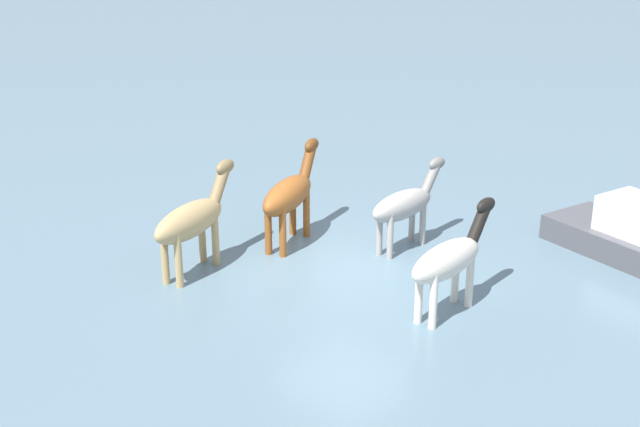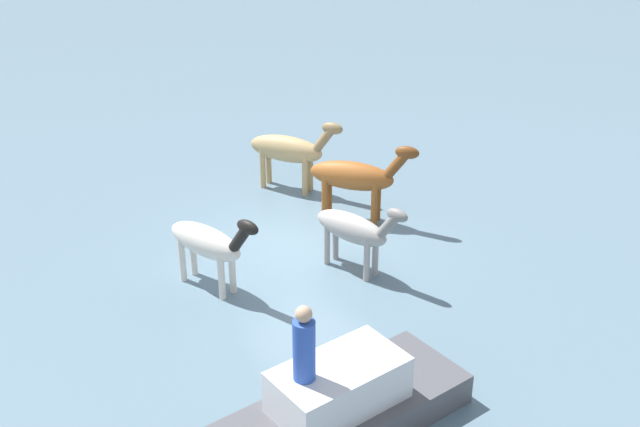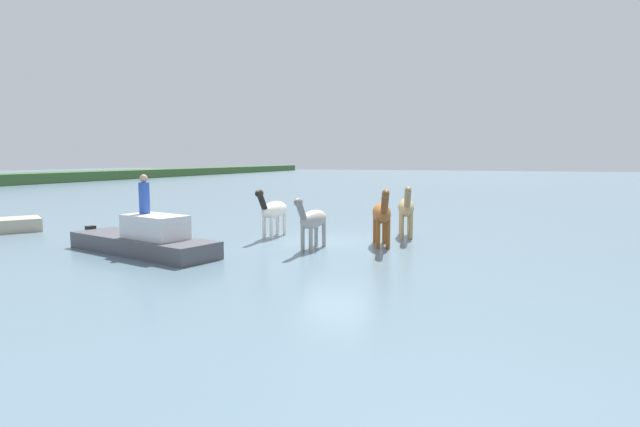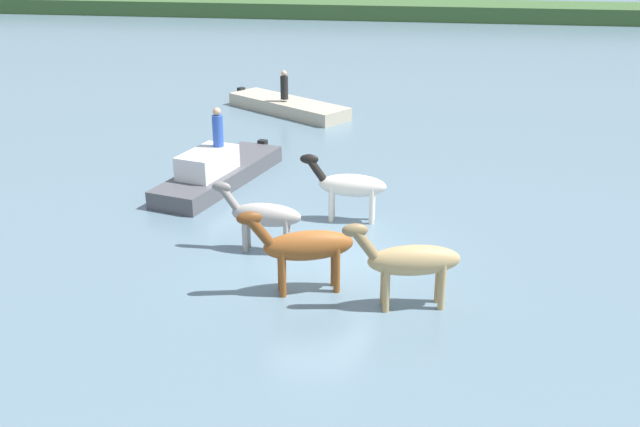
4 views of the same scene
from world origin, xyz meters
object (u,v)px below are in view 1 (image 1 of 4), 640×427
object	(u,v)px
horse_lead	(289,194)
horse_gray_outer	(405,205)
horse_mid_herd	(449,259)
horse_chestnut_trailing	(192,220)

from	to	relation	value
horse_lead	horse_gray_outer	world-z (taller)	horse_lead
horse_lead	horse_mid_herd	bearing A→B (deg)	-115.63
horse_mid_herd	horse_lead	xyz separation A→B (m)	(-0.47, -4.18, 0.08)
horse_mid_herd	horse_gray_outer	size ratio (longest dim) A/B	1.05
horse_gray_outer	horse_chestnut_trailing	bearing A→B (deg)	150.54
horse_lead	horse_gray_outer	distance (m)	2.35
horse_mid_herd	horse_chestnut_trailing	bearing A→B (deg)	111.91
horse_chestnut_trailing	horse_gray_outer	size ratio (longest dim) A/B	1.13
horse_mid_herd	horse_lead	size ratio (longest dim) A/B	0.93
horse_lead	horse_chestnut_trailing	bearing A→B (deg)	151.80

